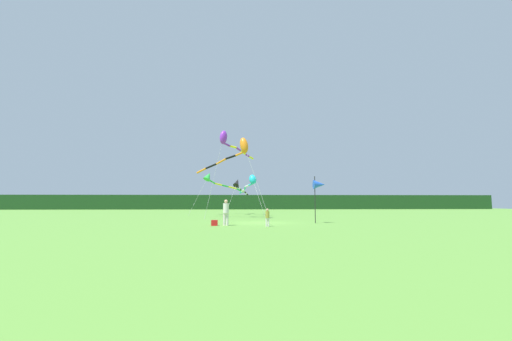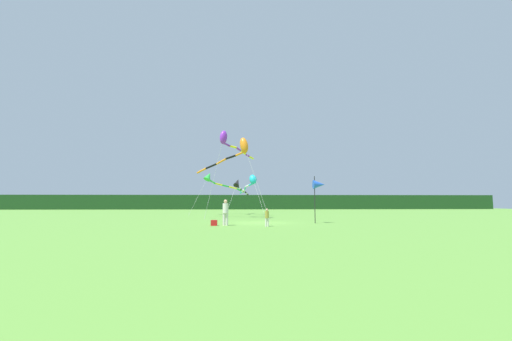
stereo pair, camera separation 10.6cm
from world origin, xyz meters
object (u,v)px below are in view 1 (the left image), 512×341
at_px(person_child, 267,216).
at_px(banner_flag_pole, 319,185).
at_px(cooler_box, 214,223).
at_px(kite_black, 238,184).
at_px(kite_green, 213,179).
at_px(kite_orange, 238,149).
at_px(kite_purple, 227,140).
at_px(person_adult, 226,211).
at_px(kite_cyan, 252,181).

bearing_deg(person_child, banner_flag_pole, 36.23).
bearing_deg(cooler_box, kite_black, 85.20).
distance_m(cooler_box, kite_green, 19.52).
xyz_separation_m(cooler_box, banner_flag_pole, (7.86, 2.20, 2.73)).
bearing_deg(kite_orange, cooler_box, -99.89).
bearing_deg(kite_black, kite_orange, -89.88).
height_order(kite_orange, kite_purple, kite_purple).
distance_m(kite_black, kite_orange, 10.10).
distance_m(person_adult, kite_green, 19.41).
relative_size(person_adult, kite_black, 0.23).
bearing_deg(person_child, cooler_box, 165.04).
height_order(kite_black, kite_orange, kite_orange).
bearing_deg(banner_flag_pole, kite_cyan, 106.88).
distance_m(kite_cyan, kite_purple, 8.32).
relative_size(person_child, kite_green, 0.17).
xyz_separation_m(banner_flag_pole, kite_cyan, (-4.64, 15.28, 1.26)).
distance_m(kite_orange, kite_cyan, 8.82).
height_order(person_adult, kite_purple, kite_purple).
distance_m(person_child, banner_flag_pole, 5.80).
bearing_deg(person_adult, kite_green, 97.44).
distance_m(person_adult, cooler_box, 1.12).
bearing_deg(kite_orange, person_child, -79.10).
height_order(person_adult, person_child, person_adult).
xyz_separation_m(kite_cyan, kite_purple, (-2.82, -6.87, 3.76)).
relative_size(person_child, banner_flag_pole, 0.33).
bearing_deg(cooler_box, kite_purple, 87.79).
bearing_deg(person_adult, kite_black, 87.53).
bearing_deg(banner_flag_pole, person_adult, -163.00).
bearing_deg(cooler_box, kite_orange, 80.11).
bearing_deg(kite_black, banner_flag_pole, -69.36).
bearing_deg(person_adult, kite_cyan, 81.99).
xyz_separation_m(person_adult, kite_purple, (-0.36, 10.58, 6.96)).
height_order(person_adult, kite_green, kite_green).
bearing_deg(kite_black, kite_purple, -98.11).
bearing_deg(person_child, kite_purple, 105.25).
xyz_separation_m(person_adult, kite_black, (0.81, 18.83, 2.85)).
bearing_deg(kite_green, banner_flag_pole, -60.29).
xyz_separation_m(person_adult, person_child, (2.79, -0.99, -0.33)).
xyz_separation_m(banner_flag_pole, kite_green, (-9.56, 16.75, 1.62)).
bearing_deg(kite_purple, kite_black, 81.89).
distance_m(person_adult, banner_flag_pole, 7.66).
xyz_separation_m(kite_black, kite_orange, (0.02, -9.66, 2.95)).
relative_size(banner_flag_pole, kite_cyan, 0.46).
height_order(person_adult, cooler_box, person_adult).
height_order(kite_black, kite_green, kite_green).
bearing_deg(kite_purple, kite_cyan, 67.68).
distance_m(kite_black, kite_cyan, 2.18).
height_order(banner_flag_pole, kite_cyan, kite_cyan).
bearing_deg(banner_flag_pole, kite_black, 110.64).
relative_size(cooler_box, kite_green, 0.06).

